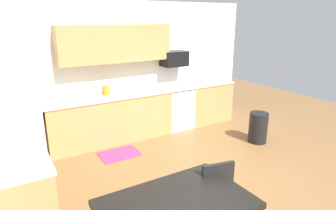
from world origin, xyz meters
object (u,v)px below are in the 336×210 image
(refrigerator, at_px, (14,114))
(dining_table, at_px, (177,207))
(oven_range, at_px, (176,107))
(microwave, at_px, (174,59))
(kettle, at_px, (106,91))
(trash_bin, at_px, (258,128))
(chair_near_table, at_px, (222,197))

(refrigerator, relative_size, dining_table, 1.23)
(oven_range, relative_size, microwave, 1.69)
(oven_range, distance_m, kettle, 1.67)
(microwave, bearing_deg, trash_bin, -60.50)
(kettle, bearing_deg, microwave, 1.83)
(chair_near_table, bearing_deg, dining_table, -172.46)
(oven_range, bearing_deg, trash_bin, -58.93)
(refrigerator, height_order, trash_bin, refrigerator)
(refrigerator, bearing_deg, chair_near_table, -60.49)
(chair_near_table, height_order, kettle, kettle)
(refrigerator, distance_m, microwave, 3.25)
(refrigerator, height_order, microwave, refrigerator)
(chair_near_table, relative_size, kettle, 4.25)
(dining_table, relative_size, chair_near_table, 1.65)
(microwave, height_order, chair_near_table, microwave)
(oven_range, height_order, trash_bin, oven_range)
(microwave, height_order, kettle, microwave)
(trash_bin, bearing_deg, oven_range, 121.07)
(chair_near_table, distance_m, trash_bin, 2.87)
(trash_bin, xyz_separation_m, kettle, (-2.49, 1.59, 0.72))
(kettle, bearing_deg, chair_near_table, -87.66)
(kettle, bearing_deg, oven_range, -1.83)
(microwave, bearing_deg, chair_near_table, -113.76)
(refrigerator, xyz_separation_m, microwave, (3.18, 0.18, 0.67))
(refrigerator, xyz_separation_m, chair_near_table, (1.74, -3.08, -0.36))
(dining_table, height_order, chair_near_table, chair_near_table)
(trash_bin, bearing_deg, kettle, 147.49)
(refrigerator, height_order, dining_table, refrigerator)
(microwave, distance_m, kettle, 1.65)
(trash_bin, bearing_deg, refrigerator, 160.43)
(microwave, bearing_deg, refrigerator, -176.76)
(chair_near_table, xyz_separation_m, trash_bin, (2.36, 1.62, -0.20))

